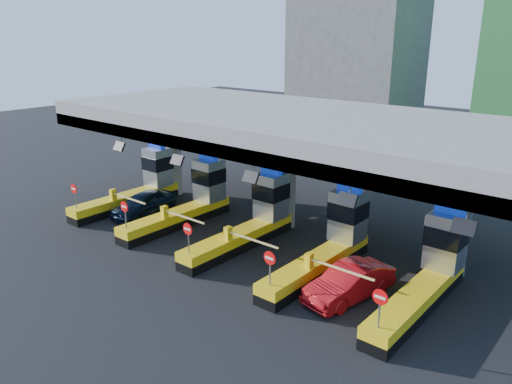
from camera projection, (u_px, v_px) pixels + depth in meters
The scene contains 10 objects.
ground at pixel (251, 243), 27.82m from camera, with size 120.00×120.00×0.00m, color black.
toll_canopy at pixel (284, 127), 28.05m from camera, with size 28.00×12.09×7.00m.
toll_lane_far_left at pixel (141, 184), 33.71m from camera, with size 4.43×8.00×4.16m.
toll_lane_left at pixel (192, 199), 30.66m from camera, with size 4.43×8.00×4.16m.
toll_lane_center at pixel (254, 218), 27.60m from camera, with size 4.43×8.00×4.16m.
toll_lane_right at pixel (331, 241), 24.54m from camera, with size 4.43×8.00×4.16m.
toll_lane_far_right at pixel (431, 271), 21.49m from camera, with size 4.43×8.00×4.16m.
bg_building_concrete at pixel (356, 51), 59.91m from camera, with size 14.00×10.00×18.00m, color #4C4C49.
van at pixel (144, 204), 31.76m from camera, with size 1.82×4.53×1.54m, color black.
red_car at pixel (349, 283), 21.80m from camera, with size 1.59×4.56×1.50m, color maroon.
Camera 1 is at (16.68, -19.46, 11.19)m, focal length 35.00 mm.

